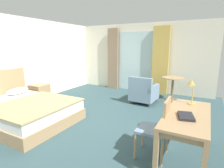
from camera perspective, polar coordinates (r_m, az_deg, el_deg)
ground at (r=4.34m, az=-6.99°, el=-12.16°), size 5.70×7.34×0.10m
wall_back at (r=7.03m, az=8.98°, el=8.26°), size 5.30×0.12×2.55m
wall_left at (r=5.87m, az=-28.68°, el=6.22°), size 0.12×6.94×2.55m
balcony_glass_door at (r=7.01m, az=7.68°, el=7.04°), size 1.46×0.02×2.24m
curtain_panel_left at (r=7.30m, az=0.36°, el=7.94°), size 0.45×0.10×2.39m
curtain_panel_right at (r=6.64m, az=15.14°, el=7.11°), size 0.58×0.10×2.39m
bed at (r=4.67m, az=-26.65°, el=-7.40°), size 2.26×1.72×1.10m
nightstand at (r=6.10m, az=-22.01°, el=-2.62°), size 0.48×0.48×0.54m
writing_desk at (r=2.93m, az=22.76°, el=-10.26°), size 0.61×1.44×0.75m
desk_chair at (r=2.89m, az=14.47°, el=-12.63°), size 0.45×0.45×0.96m
desk_lamp at (r=3.35m, az=23.99°, el=-0.41°), size 0.18×0.22×0.44m
closed_book at (r=2.73m, az=22.47°, el=-9.44°), size 0.26×0.35×0.04m
armchair_by_window at (r=5.54m, az=9.98°, el=-2.60°), size 0.77×0.82×0.83m
round_cafe_table at (r=6.01m, az=18.75°, el=0.18°), size 0.68×0.68×0.74m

